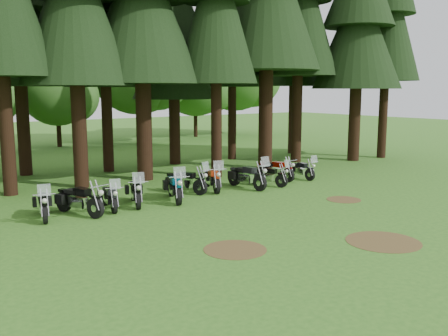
# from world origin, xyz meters

# --- Properties ---
(ground) EXTENTS (120.00, 120.00, 0.00)m
(ground) POSITION_xyz_m (0.00, 0.00, 0.00)
(ground) COLOR #2E631D
(ground) RESTS_ON ground
(pine_front_9) EXTENTS (5.44, 5.44, 15.89)m
(pine_front_9) POSITION_xyz_m (13.94, 7.83, 9.51)
(pine_front_9) COLOR black
(pine_front_9) RESTS_ON ground
(pine_back_4) EXTENTS (4.94, 4.94, 13.78)m
(pine_back_4) POSITION_xyz_m (4.04, 13.25, 8.25)
(pine_back_4) COLOR black
(pine_back_4) RESTS_ON ground
(pine_back_5) EXTENTS (3.94, 3.94, 16.33)m
(pine_back_5) POSITION_xyz_m (8.07, 12.86, 9.78)
(pine_back_5) COLOR black
(pine_back_5) RESTS_ON ground
(pine_back_6) EXTENTS (4.59, 4.59, 16.58)m
(pine_back_6) POSITION_xyz_m (13.36, 12.79, 9.93)
(pine_back_6) COLOR black
(pine_back_6) RESTS_ON ground
(decid_4) EXTENTS (5.93, 5.76, 7.41)m
(decid_4) POSITION_xyz_m (1.58, 26.32, 4.37)
(decid_4) COLOR black
(decid_4) RESTS_ON ground
(decid_5) EXTENTS (8.45, 8.21, 10.56)m
(decid_5) POSITION_xyz_m (8.29, 25.71, 6.23)
(decid_5) COLOR black
(decid_5) RESTS_ON ground
(decid_6) EXTENTS (7.06, 6.86, 8.82)m
(decid_6) POSITION_xyz_m (14.85, 27.01, 5.20)
(decid_6) COLOR black
(decid_6) RESTS_ON ground
(decid_7) EXTENTS (8.44, 8.20, 10.55)m
(decid_7) POSITION_xyz_m (19.46, 26.83, 6.22)
(decid_7) COLOR black
(decid_7) RESTS_ON ground
(dirt_patch_0) EXTENTS (1.80, 1.80, 0.01)m
(dirt_patch_0) POSITION_xyz_m (-3.00, -2.00, 0.01)
(dirt_patch_0) COLOR #4C3D1E
(dirt_patch_0) RESTS_ON ground
(dirt_patch_1) EXTENTS (1.40, 1.40, 0.01)m
(dirt_patch_1) POSITION_xyz_m (4.50, 0.50, 0.01)
(dirt_patch_1) COLOR #4C3D1E
(dirt_patch_1) RESTS_ON ground
(dirt_patch_2) EXTENTS (2.20, 2.20, 0.01)m
(dirt_patch_2) POSITION_xyz_m (1.00, -4.00, 0.01)
(dirt_patch_2) COLOR #4C3D1E
(dirt_patch_2) RESTS_ON ground
(motorcycle_0) EXTENTS (0.76, 2.24, 1.41)m
(motorcycle_0) POSITION_xyz_m (-6.33, 4.67, 0.47)
(motorcycle_0) COLOR black
(motorcycle_0) RESTS_ON ground
(motorcycle_1) EXTENTS (0.96, 2.39, 1.01)m
(motorcycle_1) POSITION_xyz_m (-5.14, 4.44, 0.51)
(motorcycle_1) COLOR black
(motorcycle_1) RESTS_ON ground
(motorcycle_2) EXTENTS (0.65, 2.11, 1.33)m
(motorcycle_2) POSITION_xyz_m (-3.91, 4.58, 0.44)
(motorcycle_2) COLOR black
(motorcycle_2) RESTS_ON ground
(motorcycle_3) EXTENTS (1.05, 2.28, 1.47)m
(motorcycle_3) POSITION_xyz_m (-2.79, 4.68, 0.49)
(motorcycle_3) COLOR black
(motorcycle_3) RESTS_ON ground
(motorcycle_4) EXTENTS (1.16, 2.42, 1.56)m
(motorcycle_4) POSITION_xyz_m (-1.18, 4.42, 0.52)
(motorcycle_4) COLOR black
(motorcycle_4) RESTS_ON ground
(motorcycle_5) EXTENTS (1.07, 2.27, 1.46)m
(motorcycle_5) POSITION_xyz_m (-0.02, 5.46, 0.49)
(motorcycle_5) COLOR black
(motorcycle_5) RESTS_ON ground
(motorcycle_6) EXTENTS (1.05, 2.33, 1.49)m
(motorcycle_6) POSITION_xyz_m (1.24, 5.28, 0.50)
(motorcycle_6) COLOR black
(motorcycle_6) RESTS_ON ground
(motorcycle_7) EXTENTS (0.53, 2.51, 1.58)m
(motorcycle_7) POSITION_xyz_m (2.80, 4.73, 0.53)
(motorcycle_7) COLOR black
(motorcycle_7) RESTS_ON ground
(motorcycle_8) EXTENTS (0.90, 2.04, 1.31)m
(motorcycle_8) POSITION_xyz_m (3.98, 4.59, 0.44)
(motorcycle_8) COLOR black
(motorcycle_8) RESTS_ON ground
(motorcycle_9) EXTENTS (0.47, 2.30, 0.94)m
(motorcycle_9) POSITION_xyz_m (5.22, 5.49, 0.48)
(motorcycle_9) COLOR black
(motorcycle_9) RESTS_ON ground
(motorcycle_10) EXTENTS (0.39, 2.05, 1.29)m
(motorcycle_10) POSITION_xyz_m (6.53, 5.07, 0.43)
(motorcycle_10) COLOR black
(motorcycle_10) RESTS_ON ground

